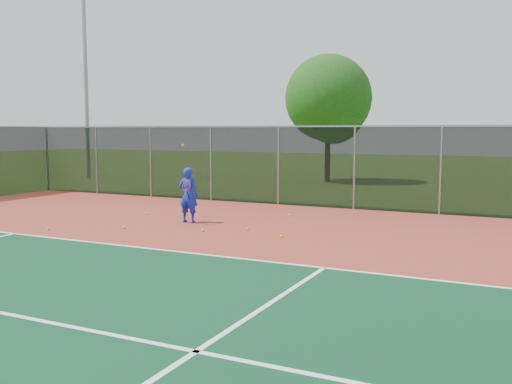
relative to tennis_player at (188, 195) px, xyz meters
The scene contains 14 objects.
ground 7.83m from the tennis_player, 61.10° to the right, with size 120.00×120.00×0.00m, color #355B1A.
court_apron 6.17m from the tennis_player, 52.00° to the right, with size 30.00×20.00×0.02m, color #983726.
court_lines 10.46m from the tennis_player, 56.47° to the right, with size 22.10×13.05×0.00m.
fence_back 6.44m from the tennis_player, 54.07° to the left, with size 30.00×0.06×3.03m.
tennis_player is the anchor object (origin of this frame).
practice_ball_0 3.84m from the tennis_player, 16.46° to the right, with size 0.07×0.07×0.07m, color yellow.
practice_ball_1 2.51m from the tennis_player, 159.59° to the left, with size 0.07×0.07×0.07m, color yellow.
practice_ball_2 1.89m from the tennis_player, 43.98° to the right, with size 0.07×0.07×0.07m, color yellow.
practice_ball_4 4.20m from the tennis_player, 134.30° to the right, with size 0.07×0.07×0.07m, color yellow.
practice_ball_5 3.56m from the tennis_player, 47.70° to the left, with size 0.07×0.07×0.07m, color yellow.
practice_ball_6 2.45m from the tennis_player, 10.59° to the right, with size 0.07×0.07×0.07m, color yellow.
practice_ball_7 2.24m from the tennis_player, 121.04° to the right, with size 0.07×0.07×0.07m, color yellow.
floodlight_nw 19.37m from the tennis_player, 141.53° to the left, with size 0.90×0.40×11.98m.
tree_back_left 16.05m from the tennis_player, 92.73° to the left, with size 4.82×4.82×7.08m.
Camera 1 is at (5.80, -8.03, 2.87)m, focal length 40.00 mm.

